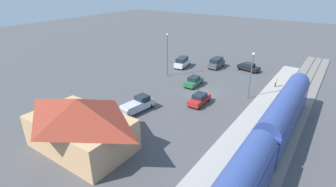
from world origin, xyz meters
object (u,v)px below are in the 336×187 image
object	(u,v)px
sedan_green	(194,81)
sedan_red	(199,99)
pickup_silver	(138,105)
suv_charcoal	(216,63)
suv_white	(182,62)
light_pole_near_platform	(251,70)
pedestrian_on_platform	(276,82)
station_building	(80,123)
light_pole_lot_center	(167,50)
sedan_black	(249,67)

from	to	relation	value
sedan_green	sedan_red	size ratio (longest dim) A/B	1.01
pickup_silver	suv_charcoal	bearing A→B (deg)	-91.71
suv_white	light_pole_near_platform	xyz separation A→B (m)	(-17.54, 7.92, 3.67)
pedestrian_on_platform	sedan_red	xyz separation A→B (m)	(8.12, 13.35, -0.40)
station_building	suv_charcoal	xyz separation A→B (m)	(-0.07, -36.03, -2.07)
sedan_red	light_pole_lot_center	world-z (taller)	light_pole_lot_center
pickup_silver	sedan_black	world-z (taller)	pickup_silver
pickup_silver	light_pole_near_platform	size ratio (longest dim) A/B	0.74
pedestrian_on_platform	light_pole_lot_center	xyz separation A→B (m)	(19.58, 5.48, 4.01)
sedan_green	suv_charcoal	bearing A→B (deg)	-84.74
pickup_silver	sedan_black	bearing A→B (deg)	-105.11
pedestrian_on_platform	pickup_silver	size ratio (longest dim) A/B	0.30
suv_charcoal	sedan_green	bearing A→B (deg)	95.26
sedan_black	suv_white	world-z (taller)	suv_white
sedan_green	suv_white	size ratio (longest dim) A/B	0.89
station_building	sedan_black	distance (m)	38.49
sedan_red	light_pole_near_platform	world-z (taller)	light_pole_near_platform
sedan_green	sedan_black	bearing A→B (deg)	-111.51
sedan_black	suv_charcoal	world-z (taller)	suv_charcoal
sedan_green	sedan_black	xyz separation A→B (m)	(-5.50, -13.96, 0.00)
suv_white	suv_charcoal	bearing A→B (deg)	-148.40
light_pole_near_platform	pedestrian_on_platform	bearing A→B (deg)	-110.86
station_building	suv_white	world-z (taller)	station_building
pickup_silver	suv_charcoal	world-z (taller)	suv_charcoal
light_pole_near_platform	station_building	bearing A→B (deg)	65.13
light_pole_near_platform	sedan_red	bearing A→B (deg)	49.79
pedestrian_on_platform	sedan_black	bearing A→B (deg)	-43.87
sedan_green	light_pole_near_platform	bearing A→B (deg)	-178.35
pickup_silver	suv_charcoal	distance (m)	25.55
suv_white	light_pole_near_platform	bearing A→B (deg)	155.70
station_building	sedan_red	size ratio (longest dim) A/B	2.74
pickup_silver	light_pole_lot_center	xyz separation A→B (m)	(5.08, -15.02, 4.26)
sedan_red	light_pole_near_platform	xyz separation A→B (m)	(-5.51, -6.52, 3.94)
station_building	pickup_silver	size ratio (longest dim) A/B	2.20
sedan_green	pickup_silver	xyz separation A→B (m)	(1.88, 13.38, 0.15)
pickup_silver	suv_white	bearing A→B (deg)	-75.33
sedan_black	light_pole_near_platform	bearing A→B (deg)	108.27
sedan_red	suv_white	distance (m)	18.80
suv_charcoal	station_building	bearing A→B (deg)	89.89
station_building	sedan_black	world-z (taller)	station_building
sedan_black	pickup_silver	bearing A→B (deg)	74.89
light_pole_near_platform	light_pole_lot_center	xyz separation A→B (m)	(16.98, -1.35, 0.47)
station_building	pedestrian_on_platform	xyz separation A→B (m)	(-13.80, -30.99, -1.94)
suv_charcoal	light_pole_lot_center	bearing A→B (deg)	60.95
pedestrian_on_platform	pickup_silver	xyz separation A→B (m)	(14.50, 20.50, -0.25)
pedestrian_on_platform	suv_white	world-z (taller)	suv_white
pedestrian_on_platform	suv_charcoal	size ratio (longest dim) A/B	0.35
suv_white	light_pole_near_platform	distance (m)	19.60
pickup_silver	sedan_red	bearing A→B (deg)	-131.75
sedan_black	light_pole_lot_center	bearing A→B (deg)	44.67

